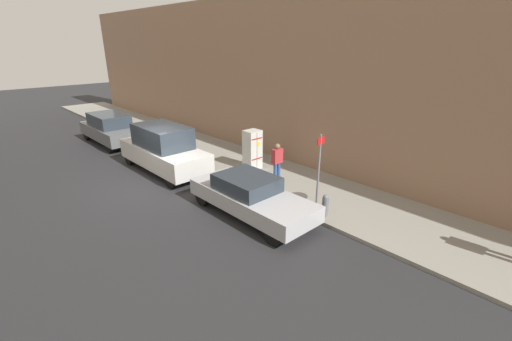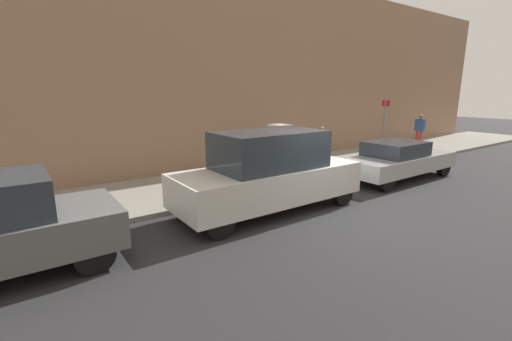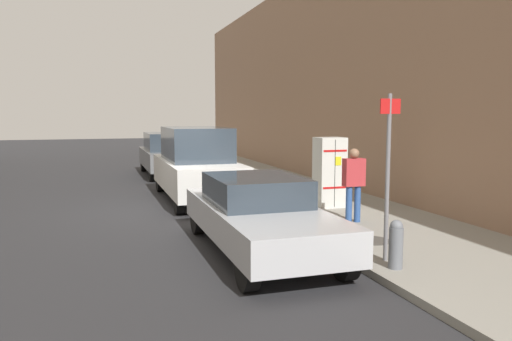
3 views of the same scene
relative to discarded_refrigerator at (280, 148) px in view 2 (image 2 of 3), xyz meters
name	(u,v)px [view 2 (image 2 of 3)]	position (x,y,z in m)	size (l,w,h in m)	color
ground_plane	(326,213)	(3.97, -1.64, -1.03)	(80.00, 80.00, 0.00)	#28282B
sidewalk_slab	(242,179)	(-0.13, -1.64, -0.96)	(3.75, 44.00, 0.13)	gray
building_facade_near	(202,72)	(-2.97, -1.64, 2.86)	(1.93, 39.60, 7.78)	#937056
discarded_refrigerator	(280,148)	(0.00, 0.00, 0.00)	(0.71, 0.61, 1.79)	silver
manhole_cover	(355,164)	(0.80, 3.45, -0.89)	(0.70, 0.70, 0.02)	#47443F
street_sign_post	(384,128)	(1.24, 4.61, 0.61)	(0.36, 0.07, 2.71)	slate
fire_hydrant	(389,153)	(1.33, 5.04, -0.50)	(0.22, 0.22, 0.77)	slate
pedestrian_walking_far	(420,128)	(-0.34, 10.30, 0.13)	(0.51, 0.23, 1.75)	#B73338
pedestrian_standing_near	(321,144)	(0.33, 1.86, 0.05)	(0.47, 0.22, 1.64)	#2D5193
parked_van_white	(269,172)	(2.94, -2.77, 0.02)	(1.90, 5.10, 2.13)	silver
parked_sedan_silver	(397,160)	(2.94, 3.10, -0.31)	(1.81, 4.77, 1.38)	silver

